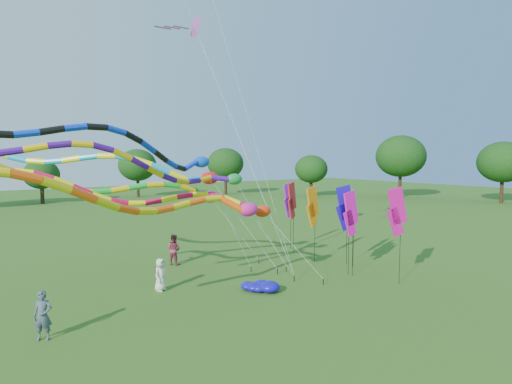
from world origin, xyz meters
TOP-DOWN VIEW (x-y plane):
  - ground at (0.00, 0.00)m, footprint 160.00×160.00m
  - tree_ring at (-0.96, -2.39)m, footprint 114.69×119.67m
  - tube_kite_red at (-3.34, 5.22)m, footprint 12.69×4.85m
  - tube_kite_orange at (-5.33, 2.51)m, footprint 15.08×2.77m
  - tube_kite_purple at (-4.48, 4.46)m, footprint 14.21×1.84m
  - tube_kite_blue at (-5.91, 3.71)m, footprint 13.65×4.48m
  - tube_kite_cyan at (-5.06, 8.48)m, footprint 14.21×6.67m
  - tube_kite_green at (-4.69, 7.87)m, footprint 14.88×1.40m
  - delta_kite_high_c at (-0.96, 8.35)m, footprint 5.72×4.96m
  - banner_pole_blue_a at (5.37, 3.17)m, footprint 1.12×0.47m
  - banner_pole_green at (6.71, 3.96)m, footprint 1.15×0.32m
  - banner_pole_magenta_a at (5.35, 2.75)m, footprint 1.16×0.10m
  - banner_pole_violet at (6.95, 9.93)m, footprint 1.15×0.33m
  - banner_pole_red at (6.25, 8.72)m, footprint 1.10×0.54m
  - banner_pole_blue_b at (6.77, 4.50)m, footprint 1.16×0.25m
  - banner_pole_orange at (5.75, 6.18)m, footprint 1.16×0.26m
  - banner_pole_magenta_b at (6.13, 0.43)m, footprint 1.13×0.42m
  - blue_nylon_heap at (-0.19, 3.41)m, footprint 1.55×1.71m
  - person_a at (-3.96, 6.19)m, footprint 0.92×0.82m
  - person_b at (-9.48, 3.29)m, footprint 0.77×0.68m
  - person_c at (-1.38, 10.50)m, footprint 1.07×1.12m

SIDE VIEW (x-z plane):
  - ground at x=0.00m, z-range 0.00..0.00m
  - blue_nylon_heap at x=-0.19m, z-range -0.02..0.49m
  - person_a at x=-3.96m, z-range 0.00..1.58m
  - person_b at x=-9.48m, z-range 0.00..1.76m
  - person_c at x=-1.38m, z-range 0.00..1.82m
  - banner_pole_green at x=6.71m, z-range 1.02..5.60m
  - banner_pole_magenta_a at x=5.35m, z-range 1.07..5.72m
  - banner_pole_orange at x=5.75m, z-range 1.07..5.73m
  - banner_pole_violet at x=6.95m, z-range 1.07..5.74m
  - banner_pole_blue_b at x=6.77m, z-range 1.11..5.86m
  - banner_pole_red at x=6.25m, z-range 1.13..5.91m
  - banner_pole_blue_a at x=5.37m, z-range 1.19..6.11m
  - banner_pole_magenta_b at x=6.13m, z-range 1.21..6.16m
  - tube_kite_red at x=-3.34m, z-range 1.21..7.68m
  - tube_kite_orange at x=-5.33m, z-range 1.35..8.12m
  - tube_kite_green at x=-4.69m, z-range 1.37..8.47m
  - tree_ring at x=-0.96m, z-range 0.63..10.18m
  - tube_kite_purple at x=-4.48m, z-range 2.10..9.67m
  - tube_kite_cyan at x=-5.06m, z-range 1.95..10.04m
  - tube_kite_blue at x=-5.91m, z-range 2.62..10.78m
  - delta_kite_high_c at x=-0.96m, z-range 6.22..20.53m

